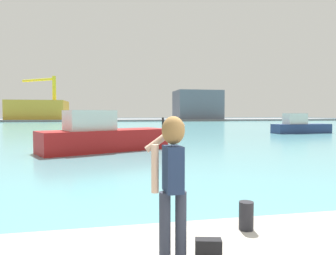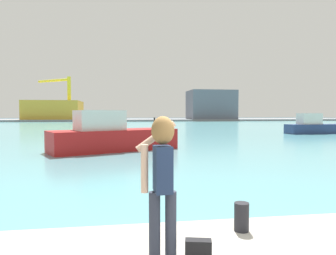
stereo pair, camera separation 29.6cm
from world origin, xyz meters
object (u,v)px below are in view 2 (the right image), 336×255
person_photographer (162,172)px  harbor_bollard (242,217)px  port_crane (64,92)px  handbag (198,249)px  boat_moored (112,136)px  boat_moored_2 (314,127)px  warehouse_left (54,110)px  warehouse_right (211,105)px

person_photographer → harbor_bollard: size_ratio=4.06×
port_crane → harbor_bollard: bearing=-78.5°
handbag → port_crane: port_crane is taller
port_crane → boat_moored: bearing=-78.1°
handbag → port_crane: 90.69m
boat_moored_2 → port_crane: size_ratio=0.56×
person_photographer → boat_moored: bearing=1.8°
handbag → port_crane: bearing=100.9°
person_photographer → warehouse_left: 92.47m
harbor_bollard → warehouse_right: warehouse_right is taller
boat_moored → warehouse_left: (-18.62, 75.39, 2.33)m
harbor_bollard → warehouse_left: 92.11m
handbag → boat_moored_2: boat_moored_2 is taller
boat_moored_2 → warehouse_right: (6.37, 61.10, 4.07)m
handbag → warehouse_left: (-20.08, 90.45, 2.62)m
warehouse_right → port_crane: 43.57m
boat_moored_2 → warehouse_right: bearing=80.4°
person_photographer → handbag: bearing=-106.0°
boat_moored_2 → warehouse_right: warehouse_right is taller
person_photographer → harbor_bollard: person_photographer is taller
handbag → warehouse_right: 92.59m
handbag → boat_moored_2: bearing=54.0°
person_photographer → handbag: (0.43, -0.11, -0.95)m
boat_moored → boat_moored_2: boat_moored is taller
boat_moored_2 → warehouse_left: size_ratio=0.45×
port_crane → boat_moored_2: bearing=-58.8°
boat_moored_2 → warehouse_left: bearing=118.9°
harbor_bollard → boat_moored: bearing=99.2°
harbor_bollard → port_crane: 90.08m
harbor_bollard → handbag: bearing=-137.8°
handbag → warehouse_left: size_ratio=0.02×
harbor_bollard → boat_moored_2: (19.17, 26.75, 0.13)m
warehouse_left → port_crane: port_crane is taller
boat_moored_2 → port_crane: bearing=117.6°
handbag → harbor_bollard: harbor_bollard is taller
person_photographer → boat_moored: 15.00m
boat_moored_2 → port_crane: 71.95m
handbag → boat_moored: boat_moored is taller
handbag → boat_moored: (-1.45, 15.06, 0.30)m
person_photographer → warehouse_left: size_ratio=0.12×
person_photographer → boat_moored_2: (20.47, 27.43, -0.73)m
boat_moored → boat_moored_2: (21.49, 12.48, -0.08)m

